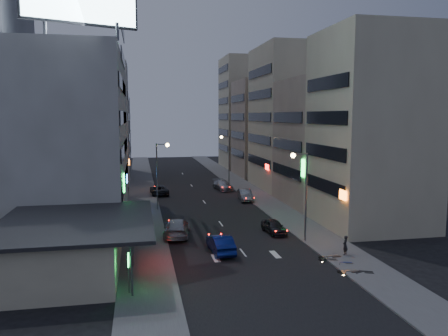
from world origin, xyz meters
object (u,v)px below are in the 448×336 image
object	(u,v)px
parked_car_right_near	(274,227)
parked_car_left	(159,190)
scooter_silver_a	(359,262)
road_car_silver	(177,228)
scooter_silver_b	(338,247)
parked_car_right_mid	(245,195)
person	(345,245)
parked_car_right_far	(223,185)
scooter_black_b	(336,252)
scooter_blue	(352,256)
scooter_black_a	(373,264)
road_car_blue	(221,244)

from	to	relation	value
parked_car_right_near	parked_car_left	size ratio (longest dim) A/B	0.76
scooter_silver_a	road_car_silver	bearing A→B (deg)	50.40
scooter_silver_b	parked_car_right_mid	bearing A→B (deg)	-0.96
parked_car_right_mid	person	size ratio (longest dim) A/B	2.90
parked_car_right_far	scooter_black_b	bearing A→B (deg)	-93.37
scooter_blue	scooter_silver_b	xyz separation A→B (m)	(-0.33, 1.85, 0.13)
parked_car_right_near	scooter_black_a	world-z (taller)	parked_car_right_near
parked_car_right_far	scooter_silver_a	bearing A→B (deg)	-93.00
parked_car_left	scooter_black_b	distance (m)	34.32
person	scooter_black_b	bearing A→B (deg)	-9.69
scooter_silver_b	parked_car_right_far	bearing A→B (deg)	0.28
parked_car_right_near	person	size ratio (longest dim) A/B	2.46
parked_car_right_far	scooter_blue	world-z (taller)	parked_car_right_far
parked_car_right_near	road_car_blue	world-z (taller)	road_car_blue
road_car_silver	scooter_silver_a	bearing A→B (deg)	143.49
parked_car_right_near	road_car_blue	distance (m)	7.94
scooter_blue	road_car_blue	bearing A→B (deg)	78.01
road_car_blue	scooter_silver_b	distance (m)	9.61
parked_car_right_far	person	world-z (taller)	person
parked_car_right_mid	road_car_blue	distance (m)	22.78
parked_car_right_near	scooter_blue	size ratio (longest dim) A/B	2.36
parked_car_left	scooter_black_a	world-z (taller)	parked_car_left
scooter_silver_b	scooter_black_a	bearing A→B (deg)	-173.23
parked_car_right_near	scooter_blue	world-z (taller)	parked_car_right_near
parked_car_right_near	scooter_black_a	xyz separation A→B (m)	(3.82, -11.81, 0.01)
scooter_black_a	scooter_black_b	world-z (taller)	scooter_black_a
road_car_silver	scooter_black_a	bearing A→B (deg)	144.50
scooter_black_b	road_car_silver	bearing A→B (deg)	63.79
road_car_blue	scooter_silver_a	size ratio (longest dim) A/B	2.38
parked_car_right_near	scooter_silver_a	distance (m)	11.71
road_car_blue	scooter_silver_b	size ratio (longest dim) A/B	2.26
parked_car_right_mid	parked_car_right_near	bearing A→B (deg)	-89.04
parked_car_right_mid	road_car_silver	xyz separation A→B (m)	(-10.60, -15.76, 0.07)
parked_car_left	scooter_silver_b	bearing A→B (deg)	109.06
road_car_blue	scooter_silver_b	bearing A→B (deg)	160.57
parked_car_right_near	scooter_black_b	distance (m)	8.96
parked_car_right_near	parked_car_right_mid	bearing A→B (deg)	81.17
scooter_silver_a	scooter_blue	xyz separation A→B (m)	(0.40, 1.75, -0.10)
parked_car_right_mid	road_car_blue	size ratio (longest dim) A/B	0.99
scooter_silver_a	scooter_blue	distance (m)	1.80
scooter_silver_a	scooter_black_b	distance (m)	2.77
scooter_black_b	parked_car_right_near	bearing A→B (deg)	28.28
parked_car_right_near	road_car_blue	size ratio (longest dim) A/B	0.83
road_car_silver	road_car_blue	bearing A→B (deg)	126.95
scooter_black_b	scooter_silver_b	bearing A→B (deg)	-18.35
road_car_blue	person	xyz separation A→B (m)	(9.79, -2.91, 0.14)
parked_car_right_far	scooter_blue	size ratio (longest dim) A/B	3.10
parked_car_right_near	parked_car_right_far	world-z (taller)	parked_car_right_far
parked_car_right_far	scooter_silver_b	xyz separation A→B (m)	(3.12, -33.28, 0.01)
scooter_black_b	scooter_black_a	bearing A→B (deg)	-144.45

